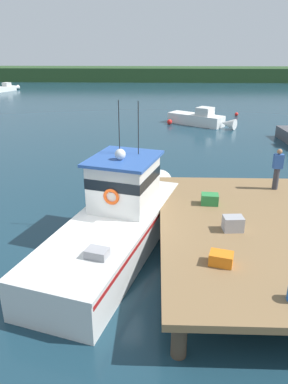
% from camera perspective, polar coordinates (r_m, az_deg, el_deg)
% --- Properties ---
extents(ground_plane, '(200.00, 200.00, 0.00)m').
position_cam_1_polar(ground_plane, '(12.49, -5.96, -9.82)').
color(ground_plane, '#193847').
extents(dock, '(6.00, 9.00, 1.20)m').
position_cam_1_polar(dock, '(12.26, 16.76, -5.61)').
color(dock, '#4C3D2D').
rests_on(dock, ground).
extents(main_fishing_boat, '(4.74, 9.91, 4.80)m').
position_cam_1_polar(main_fishing_boat, '(12.67, -4.02, -4.07)').
color(main_fishing_boat, silver).
rests_on(main_fishing_boat, ground).
extents(crate_single_far, '(0.70, 0.59, 0.33)m').
position_cam_1_polar(crate_single_far, '(9.95, 11.81, -10.03)').
color(crate_single_far, orange).
rests_on(crate_single_far, dock).
extents(crate_single_by_cleat, '(0.64, 0.49, 0.39)m').
position_cam_1_polar(crate_single_by_cleat, '(13.38, 10.10, -1.10)').
color(crate_single_by_cleat, '#2D8442').
rests_on(crate_single_by_cleat, dock).
extents(crate_stack_near_edge, '(0.63, 0.49, 0.46)m').
position_cam_1_polar(crate_stack_near_edge, '(11.68, 13.57, -4.75)').
color(crate_stack_near_edge, '#9E9EA3').
rests_on(crate_stack_near_edge, dock).
extents(deckhand_by_the_boat, '(0.36, 0.22, 1.63)m').
position_cam_1_polar(deckhand_by_the_boat, '(15.24, 19.88, 3.46)').
color(deckhand_by_the_boat, '#383842').
rests_on(deckhand_by_the_boat, dock).
extents(moored_boat_off_the_point, '(2.90, 4.72, 1.21)m').
position_cam_1_polar(moored_boat_off_the_point, '(59.76, -20.59, 14.74)').
color(moored_boat_off_the_point, white).
rests_on(moored_boat_off_the_point, ground).
extents(moored_boat_near_channel, '(5.64, 4.51, 1.54)m').
position_cam_1_polar(moored_boat_near_channel, '(32.64, 8.66, 11.09)').
color(moored_boat_near_channel, white).
rests_on(moored_boat_near_channel, ground).
extents(mooring_buoy_spare_mooring, '(0.35, 0.35, 0.35)m').
position_cam_1_polar(mooring_buoy_spare_mooring, '(37.63, 14.07, 11.57)').
color(mooring_buoy_spare_mooring, red).
rests_on(mooring_buoy_spare_mooring, ground).
extents(mooring_buoy_outer, '(0.45, 0.45, 0.45)m').
position_cam_1_polar(mooring_buoy_outer, '(32.67, 3.97, 10.74)').
color(mooring_buoy_outer, red).
rests_on(mooring_buoy_outer, ground).
extents(far_shoreline, '(120.00, 8.00, 2.40)m').
position_cam_1_polar(far_shoreline, '(72.72, 0.72, 17.75)').
color(far_shoreline, '#284723').
rests_on(far_shoreline, ground).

